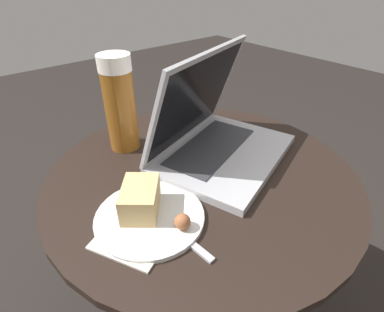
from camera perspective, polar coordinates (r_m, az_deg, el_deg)
ground_plane at (r=1.09m, az=1.30°, el=-27.40°), size 6.00×6.00×0.00m
table at (r=0.77m, az=1.68°, el=-12.52°), size 0.67×0.67×0.56m
napkin at (r=0.55m, az=-9.25°, el=-12.70°), size 0.20×0.18×0.00m
laptop at (r=0.70m, az=4.30°, el=3.83°), size 0.38×0.33×0.24m
beer_glass at (r=0.72m, az=-13.58°, el=9.63°), size 0.07×0.07×0.23m
snack_plate at (r=0.55m, az=-8.63°, el=-9.99°), size 0.20×0.20×0.06m
fork at (r=0.54m, az=-4.75°, el=-12.78°), size 0.03×0.19×0.00m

